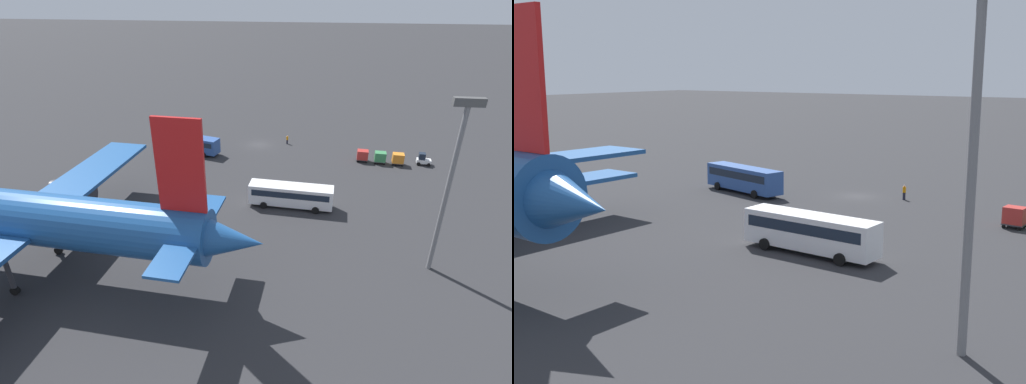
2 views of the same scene
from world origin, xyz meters
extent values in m
plane|color=#2D2D30|center=(0.00, 0.00, 0.00)|extent=(600.00, 600.00, 0.00)
cone|color=#1E5193|center=(-2.98, 44.03, 7.12)|extent=(7.35, 5.26, 4.93)
cube|color=#1E5193|center=(17.94, 30.11, 6.44)|extent=(6.71, 20.61, 0.44)
cube|color=red|center=(0.87, 43.85, 14.24)|extent=(4.44, 0.57, 8.77)
cube|color=#1E5193|center=(0.43, 43.87, 7.67)|extent=(3.77, 14.37, 0.28)
cube|color=#2D5199|center=(12.44, 5.82, 1.83)|extent=(12.01, 5.54, 2.76)
cube|color=#192333|center=(12.44, 5.82, 2.31)|extent=(11.11, 5.33, 0.88)
cylinder|color=black|center=(16.31, 6.16, 0.50)|extent=(1.04, 0.55, 1.00)
cylinder|color=black|center=(15.61, 3.57, 0.50)|extent=(1.04, 0.55, 1.00)
cylinder|color=black|center=(9.27, 8.06, 0.50)|extent=(1.04, 0.55, 1.00)
cylinder|color=black|center=(8.57, 5.48, 0.50)|extent=(1.04, 0.55, 1.00)
cube|color=white|center=(-7.87, 24.10, 1.86)|extent=(11.92, 3.35, 2.82)
cube|color=#192333|center=(-7.87, 24.10, 2.35)|extent=(10.98, 3.34, 0.90)
cylinder|color=black|center=(-4.14, 25.30, 0.50)|extent=(1.02, 0.36, 1.00)
cylinder|color=black|center=(-4.30, 22.49, 0.50)|extent=(1.02, 0.36, 1.00)
cylinder|color=black|center=(-11.44, 25.71, 0.50)|extent=(1.02, 0.36, 1.00)
cylinder|color=black|center=(-11.60, 22.90, 0.50)|extent=(1.02, 0.36, 1.00)
cylinder|color=#1E1E2D|center=(-5.48, -1.21, 0.42)|extent=(0.32, 0.32, 0.85)
cylinder|color=orange|center=(-5.48, -1.21, 1.18)|extent=(0.38, 0.38, 0.65)
sphere|color=tan|center=(-5.48, -1.21, 1.62)|extent=(0.24, 0.24, 0.24)
cube|color=#38383D|center=(-19.49, 5.74, 0.41)|extent=(2.12, 1.83, 0.10)
cube|color=#B72D28|center=(-19.49, 5.74, 1.26)|extent=(2.01, 1.74, 1.60)
cylinder|color=black|center=(-18.68, 6.32, 0.18)|extent=(0.37, 0.15, 0.36)
cylinder|color=black|center=(-18.78, 5.05, 0.18)|extent=(0.37, 0.15, 0.36)
cylinder|color=black|center=(-20.20, 6.44, 0.18)|extent=(0.37, 0.15, 0.36)
cylinder|color=black|center=(-20.30, 5.16, 0.18)|extent=(0.37, 0.15, 0.36)
cylinder|color=slate|center=(-24.19, 35.94, 9.19)|extent=(0.50, 0.50, 18.39)
camera|label=1|loc=(-10.24, 74.20, 28.17)|focal=28.00mm
camera|label=2|loc=(-33.66, 67.82, 14.79)|focal=45.00mm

